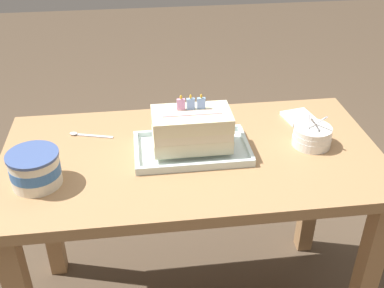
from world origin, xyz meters
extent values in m
cube|color=#9E754C|center=(0.00, 0.00, 0.67)|extent=(1.16, 0.61, 0.04)
cube|color=#9E754C|center=(0.52, -0.24, 0.33)|extent=(0.06, 0.06, 0.65)
cube|color=#9E754C|center=(-0.52, 0.24, 0.33)|extent=(0.06, 0.06, 0.65)
cube|color=#9E754C|center=(0.52, 0.24, 0.33)|extent=(0.06, 0.06, 0.65)
cube|color=silver|center=(0.00, 0.01, 0.69)|extent=(0.35, 0.21, 0.01)
cube|color=silver|center=(0.00, -0.09, 0.71)|extent=(0.35, 0.01, 0.02)
cube|color=silver|center=(0.00, 0.11, 0.71)|extent=(0.35, 0.01, 0.02)
cube|color=silver|center=(-0.17, 0.01, 0.71)|extent=(0.01, 0.19, 0.02)
cube|color=silver|center=(0.17, 0.01, 0.71)|extent=(0.01, 0.19, 0.02)
cube|color=beige|center=(0.00, 0.01, 0.74)|extent=(0.23, 0.13, 0.04)
cube|color=beige|center=(0.00, 0.01, 0.77)|extent=(0.23, 0.13, 0.03)
cube|color=beige|center=(0.00, 0.01, 0.81)|extent=(0.23, 0.13, 0.04)
cube|color=beige|center=(0.00, 0.00, 0.83)|extent=(0.18, 0.02, 0.00)
cube|color=#E099C6|center=(-0.03, 0.03, 0.84)|extent=(0.02, 0.01, 0.03)
ellipsoid|color=yellow|center=(-0.03, 0.03, 0.87)|extent=(0.01, 0.01, 0.01)
cube|color=#8CB7EA|center=(0.00, 0.03, 0.84)|extent=(0.02, 0.01, 0.03)
ellipsoid|color=yellow|center=(0.00, 0.03, 0.87)|extent=(0.01, 0.01, 0.01)
cube|color=#8CB7EA|center=(0.03, 0.03, 0.84)|extent=(0.02, 0.01, 0.03)
ellipsoid|color=yellow|center=(0.03, 0.03, 0.87)|extent=(0.01, 0.01, 0.01)
cylinder|color=white|center=(0.38, 0.00, 0.71)|extent=(0.12, 0.12, 0.03)
cylinder|color=white|center=(0.38, 0.00, 0.72)|extent=(0.12, 0.12, 0.03)
cylinder|color=white|center=(0.38, 0.00, 0.74)|extent=(0.12, 0.12, 0.03)
cylinder|color=silver|center=(0.36, 0.00, 0.76)|extent=(0.02, 0.04, 0.06)
cylinder|color=silver|center=(0.38, -0.02, 0.77)|extent=(0.05, 0.01, 0.07)
cylinder|color=silver|center=(0.40, 0.00, 0.77)|extent=(0.02, 0.06, 0.06)
cylinder|color=silver|center=(-0.45, -0.10, 0.74)|extent=(0.14, 0.14, 0.09)
cylinder|color=#386BB2|center=(-0.45, -0.10, 0.74)|extent=(0.14, 0.14, 0.03)
cylinder|color=#3F558E|center=(-0.45, -0.10, 0.79)|extent=(0.14, 0.14, 0.01)
ellipsoid|color=silver|center=(-0.37, 0.16, 0.70)|extent=(0.03, 0.02, 0.01)
cube|color=silver|center=(-0.30, 0.14, 0.69)|extent=(0.12, 0.04, 0.00)
cube|color=white|center=(0.39, 0.17, 0.70)|extent=(0.11, 0.11, 0.01)
camera|label=1|loc=(-0.16, -1.20, 1.48)|focal=44.13mm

